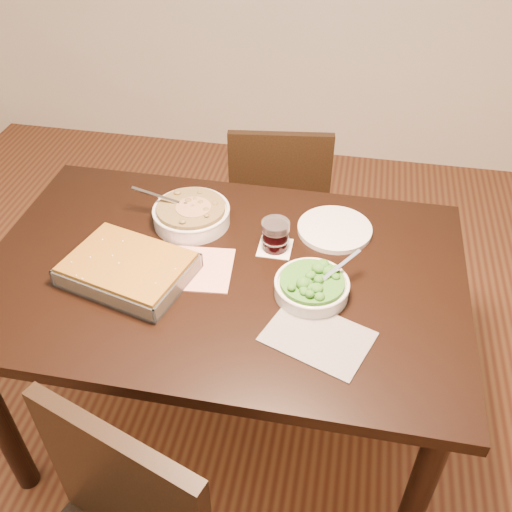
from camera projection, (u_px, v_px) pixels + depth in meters
ground at (230, 417)px, 2.14m from camera, size 4.00×4.00×0.00m
table at (223, 293)px, 1.72m from camera, size 1.40×0.90×0.75m
magazine_a at (187, 268)px, 1.66m from camera, size 0.28×0.22×0.01m
magazine_b at (318, 337)px, 1.46m from camera, size 0.31×0.27×0.00m
coaster at (275, 248)px, 1.73m from camera, size 0.10×0.10×0.00m
stew_bowl at (191, 214)px, 1.81m from camera, size 0.27×0.25×0.09m
broccoli_bowl at (312, 286)px, 1.56m from camera, size 0.21×0.21×0.08m
baking_dish at (128, 269)px, 1.61m from camera, size 0.40×0.33×0.06m
wine_tumbler at (275, 235)px, 1.70m from camera, size 0.08×0.08×0.09m
dinner_plate at (335, 229)px, 1.79m from camera, size 0.23×0.23×0.02m
chair_far at (279, 201)px, 2.40m from camera, size 0.44×0.44×0.84m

